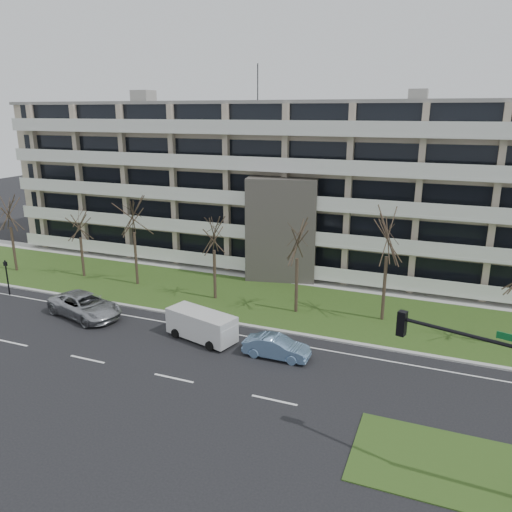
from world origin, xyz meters
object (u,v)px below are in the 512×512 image
at_px(blue_sedan, 276,347).
at_px(silver_pickup, 85,306).
at_px(pedestrian_signal, 7,273).
at_px(white_van, 202,324).
at_px(traffic_signal, 485,386).

bearing_deg(blue_sedan, silver_pickup, 86.64).
relative_size(silver_pickup, pedestrian_signal, 2.05).
height_order(silver_pickup, blue_sedan, silver_pickup).
xyz_separation_m(silver_pickup, pedestrian_signal, (-8.74, 1.25, 1.04)).
bearing_deg(silver_pickup, pedestrian_signal, 96.58).
relative_size(blue_sedan, white_van, 0.79).
bearing_deg(blue_sedan, pedestrian_signal, 84.74).
height_order(white_van, pedestrian_signal, pedestrian_signal).
height_order(white_van, traffic_signal, traffic_signal).
distance_m(traffic_signal, pedestrian_signal, 35.91).
bearing_deg(traffic_signal, pedestrian_signal, -178.75).
xyz_separation_m(traffic_signal, pedestrian_signal, (-34.67, 9.01, -2.42)).
relative_size(silver_pickup, white_van, 1.18).
xyz_separation_m(silver_pickup, traffic_signal, (25.93, -7.76, 3.46)).
relative_size(blue_sedan, traffic_signal, 0.61).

